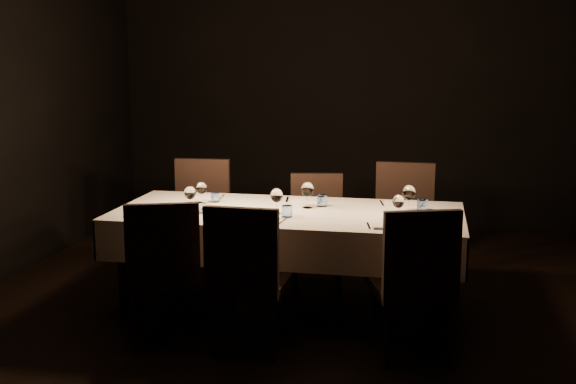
% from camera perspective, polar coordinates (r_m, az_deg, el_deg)
% --- Properties ---
extents(room, '(5.01, 6.01, 3.01)m').
position_cam_1_polar(room, '(5.15, 0.00, 6.56)').
color(room, black).
rests_on(room, ground).
extents(dining_table, '(2.52, 1.12, 0.76)m').
position_cam_1_polar(dining_table, '(5.27, 0.00, -2.28)').
color(dining_table, black).
rests_on(dining_table, ground).
extents(chair_near_left, '(0.59, 0.59, 0.97)m').
position_cam_1_polar(chair_near_left, '(4.76, -9.77, -5.79)').
color(chair_near_left, black).
rests_on(chair_near_left, ground).
extents(place_setting_near_left, '(0.34, 0.40, 0.18)m').
position_cam_1_polar(place_setting_near_left, '(5.21, -8.03, -0.90)').
color(place_setting_near_left, white).
rests_on(place_setting_near_left, dining_table).
extents(chair_near_center, '(0.48, 0.48, 0.98)m').
position_cam_1_polar(chair_near_center, '(4.56, -3.27, -6.36)').
color(chair_near_center, black).
rests_on(chair_near_center, ground).
extents(place_setting_near_center, '(0.34, 0.41, 0.19)m').
position_cam_1_polar(place_setting_near_center, '(5.04, -1.08, -1.16)').
color(place_setting_near_center, white).
rests_on(place_setting_near_center, dining_table).
extents(chair_near_right, '(0.59, 0.59, 0.98)m').
position_cam_1_polar(chair_near_right, '(4.52, 10.00, -6.64)').
color(chair_near_right, black).
rests_on(chair_near_right, ground).
extents(place_setting_near_right, '(0.32, 0.40, 0.17)m').
position_cam_1_polar(place_setting_near_right, '(4.93, 8.70, -1.61)').
color(place_setting_near_right, white).
rests_on(place_setting_near_right, dining_table).
extents(chair_far_left, '(0.51, 0.51, 1.00)m').
position_cam_1_polar(chair_far_left, '(6.23, -7.00, -1.65)').
color(chair_far_left, black).
rests_on(chair_far_left, ground).
extents(place_setting_far_left, '(0.31, 0.39, 0.17)m').
position_cam_1_polar(place_setting_far_left, '(5.62, -6.48, -0.07)').
color(place_setting_far_left, white).
rests_on(place_setting_far_left, dining_table).
extents(chair_far_center, '(0.51, 0.51, 0.91)m').
position_cam_1_polar(chair_far_center, '(6.00, 2.28, -2.47)').
color(chair_far_center, black).
rests_on(chair_far_center, ground).
extents(place_setting_far_center, '(0.36, 0.41, 0.20)m').
position_cam_1_polar(place_setting_far_center, '(5.42, 1.78, -0.27)').
color(place_setting_far_center, white).
rests_on(place_setting_far_center, dining_table).
extents(chair_far_right, '(0.49, 0.49, 1.01)m').
position_cam_1_polar(chair_far_right, '(6.00, 9.10, -2.15)').
color(chair_far_right, black).
rests_on(chair_far_right, ground).
extents(place_setting_far_right, '(0.38, 0.42, 0.20)m').
position_cam_1_polar(place_setting_far_right, '(5.36, 9.61, -0.55)').
color(place_setting_far_right, white).
rests_on(place_setting_far_right, dining_table).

